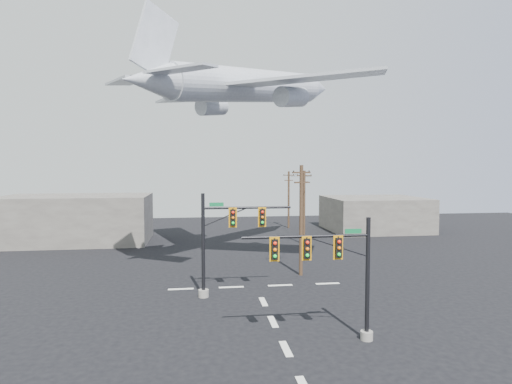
{
  "coord_description": "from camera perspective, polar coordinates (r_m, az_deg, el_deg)",
  "views": [
    {
      "loc": [
        -4.54,
        -21.78,
        9.7
      ],
      "look_at": [
        -0.93,
        5.0,
        8.08
      ],
      "focal_mm": 30.0,
      "sensor_mm": 36.0,
      "label": 1
    }
  ],
  "objects": [
    {
      "name": "ground",
      "position": [
        24.27,
        4.01,
        -20.14
      ],
      "size": [
        120.0,
        120.0,
        0.0
      ],
      "primitive_type": "plane",
      "color": "black",
      "rests_on": "ground"
    },
    {
      "name": "lane_markings",
      "position": [
        29.15,
        1.8,
        -15.99
      ],
      "size": [
        14.0,
        21.2,
        0.01
      ],
      "color": "silver",
      "rests_on": "ground"
    },
    {
      "name": "airliner",
      "position": [
        43.79,
        -0.76,
        13.91
      ],
      "size": [
        25.27,
        24.41,
        7.86
      ],
      "rotation": [
        0.0,
        -0.11,
        0.75
      ],
      "color": "silver"
    },
    {
      "name": "power_lines",
      "position": [
        52.6,
        5.75,
        2.23
      ],
      "size": [
        6.77,
        28.98,
        0.45
      ],
      "color": "black"
    },
    {
      "name": "signal_mast_near",
      "position": [
        24.2,
        10.72,
        -10.43
      ],
      "size": [
        7.38,
        0.76,
        6.9
      ],
      "color": "gray",
      "rests_on": "ground"
    },
    {
      "name": "utility_pole_c",
      "position": [
        67.42,
        4.38,
        -0.85
      ],
      "size": [
        1.82,
        0.45,
        8.94
      ],
      "rotation": [
        0.0,
        0.0,
        0.18
      ],
      "color": "#4A331F",
      "rests_on": "ground"
    },
    {
      "name": "building_right",
      "position": [
        67.62,
        15.51,
        -2.81
      ],
      "size": [
        14.0,
        12.0,
        5.0
      ],
      "primitive_type": "cube",
      "color": "slate",
      "rests_on": "ground"
    },
    {
      "name": "signal_mast_far",
      "position": [
        31.98,
        -4.52,
        -6.63
      ],
      "size": [
        6.95,
        0.85,
        7.73
      ],
      "color": "gray",
      "rests_on": "ground"
    },
    {
      "name": "utility_pole_b",
      "position": [
        53.31,
        6.43,
        -1.86
      ],
      "size": [
        1.79,
        0.75,
        9.19
      ],
      "rotation": [
        0.0,
        0.0,
        -0.35
      ],
      "color": "#4A331F",
      "rests_on": "ground"
    },
    {
      "name": "utility_pole_a",
      "position": [
        38.14,
        6.04,
        -3.46
      ],
      "size": [
        1.84,
        0.95,
        9.82
      ],
      "rotation": [
        0.0,
        0.0,
        0.44
      ],
      "color": "#4A331F",
      "rests_on": "ground"
    },
    {
      "name": "building_left",
      "position": [
        59.23,
        -22.78,
        -3.34
      ],
      "size": [
        18.0,
        10.0,
        6.0
      ],
      "primitive_type": "cube",
      "color": "slate",
      "rests_on": "ground"
    }
  ]
}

